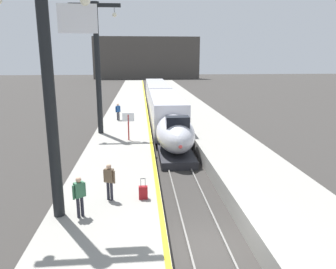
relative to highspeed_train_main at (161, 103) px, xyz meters
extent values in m
plane|color=#33302D|center=(0.00, -27.27, -1.93)|extent=(260.00, 260.00, 0.00)
cube|color=gray|center=(-4.05, -2.52, -1.40)|extent=(4.80, 110.00, 1.05)
cube|color=gray|center=(4.05, -2.52, -1.40)|extent=(4.80, 110.00, 1.05)
cube|color=yellow|center=(-1.77, -2.52, -0.87)|extent=(0.20, 107.80, 0.01)
cube|color=slate|center=(-0.75, 0.23, -1.87)|extent=(0.08, 110.00, 0.12)
cube|color=slate|center=(0.75, 0.23, -1.87)|extent=(0.08, 110.00, 0.12)
ellipsoid|color=silver|center=(0.00, -15.19, -0.10)|extent=(2.78, 6.54, 2.56)
cube|color=#28282D|center=(0.00, -15.51, -1.65)|extent=(2.46, 5.56, 0.55)
cube|color=black|center=(0.00, -16.66, 0.97)|extent=(1.59, 1.00, 0.90)
sphere|color=#F24C4C|center=(0.00, -18.38, -0.25)|extent=(0.28, 0.28, 0.28)
cube|color=silver|center=(0.00, -6.22, 0.15)|extent=(2.90, 14.00, 3.05)
cube|color=black|center=(-1.42, -6.22, 0.70)|extent=(0.04, 11.90, 0.80)
cube|color=black|center=(1.42, -6.22, 0.70)|extent=(0.04, 11.90, 0.80)
cube|color=silver|center=(0.00, -6.22, -1.13)|extent=(2.92, 13.30, 0.24)
cube|color=black|center=(0.00, -10.70, -1.65)|extent=(2.03, 2.20, 0.56)
cube|color=black|center=(0.00, -1.74, -1.65)|extent=(2.03, 2.20, 0.56)
cube|color=silver|center=(0.00, 10.38, 0.15)|extent=(2.90, 18.00, 3.05)
cube|color=black|center=(-1.42, 10.38, 0.70)|extent=(0.04, 15.84, 0.80)
cube|color=black|center=(1.42, 10.38, 0.70)|extent=(0.04, 15.84, 0.80)
cube|color=black|center=(0.00, 4.26, -1.65)|extent=(2.03, 2.20, 0.56)
cube|color=black|center=(0.00, 16.50, -1.65)|extent=(2.03, 2.20, 0.56)
cylinder|color=black|center=(-5.90, -25.99, 3.69)|extent=(0.44, 0.44, 9.15)
sphere|color=#EFEACC|center=(-4.40, -25.99, 7.32)|extent=(0.36, 0.36, 0.36)
cube|color=silver|center=(-4.70, -25.99, 6.72)|extent=(1.40, 0.08, 1.00)
cylinder|color=black|center=(-5.90, -11.26, 4.34)|extent=(0.44, 0.44, 10.43)
cylinder|color=black|center=(-5.90, -11.26, 9.40)|extent=(0.68, 0.68, 0.30)
cube|color=black|center=(-5.90, -11.26, 9.30)|extent=(4.00, 0.24, 0.28)
cylinder|color=black|center=(-7.40, -11.26, 8.95)|extent=(0.03, 0.03, 0.60)
sphere|color=#EFEACC|center=(-7.40, -11.26, 8.60)|extent=(0.36, 0.36, 0.36)
cylinder|color=black|center=(-4.40, -11.26, 8.95)|extent=(0.03, 0.03, 0.60)
sphere|color=#EFEACC|center=(-4.40, -11.26, 8.60)|extent=(0.36, 0.36, 0.36)
cylinder|color=#23232D|center=(-3.89, -24.73, -0.45)|extent=(0.13, 0.13, 0.85)
cylinder|color=#23232D|center=(-4.05, -24.66, -0.45)|extent=(0.13, 0.13, 0.85)
cube|color=brown|center=(-3.97, -24.70, 0.28)|extent=(0.44, 0.35, 0.62)
cylinder|color=brown|center=(-3.75, -24.79, 0.23)|extent=(0.09, 0.09, 0.58)
cylinder|color=brown|center=(-4.19, -24.60, 0.23)|extent=(0.09, 0.09, 0.58)
sphere|color=tan|center=(-3.97, -24.70, 0.70)|extent=(0.22, 0.22, 0.22)
cylinder|color=#23232D|center=(-5.08, -26.25, -0.45)|extent=(0.13, 0.13, 0.85)
cylinder|color=#23232D|center=(-4.94, -26.15, -0.45)|extent=(0.13, 0.13, 0.85)
cube|color=#336647|center=(-5.01, -26.20, 0.28)|extent=(0.44, 0.40, 0.62)
cylinder|color=#336647|center=(-5.20, -26.34, 0.23)|extent=(0.09, 0.09, 0.58)
cylinder|color=#336647|center=(-4.82, -26.06, 0.23)|extent=(0.09, 0.09, 0.58)
sphere|color=tan|center=(-5.01, -26.20, 0.70)|extent=(0.22, 0.22, 0.22)
cylinder|color=#23232D|center=(-4.86, -5.67, -0.45)|extent=(0.13, 0.13, 0.85)
cylinder|color=#23232D|center=(-4.72, -5.57, -0.45)|extent=(0.13, 0.13, 0.85)
cube|color=#1E478C|center=(-4.79, -5.62, 0.28)|extent=(0.44, 0.40, 0.62)
cylinder|color=#1E478C|center=(-4.98, -5.76, 0.23)|extent=(0.09, 0.09, 0.58)
cylinder|color=#1E478C|center=(-4.59, -5.49, 0.23)|extent=(0.09, 0.09, 0.58)
sphere|color=tan|center=(-4.79, -5.62, 0.70)|extent=(0.22, 0.22, 0.22)
cube|color=maroon|center=(-2.48, -24.72, -0.58)|extent=(0.40, 0.22, 0.60)
cylinder|color=#262628|center=(-2.58, -24.72, -0.10)|extent=(0.02, 0.02, 0.36)
cylinder|color=#262628|center=(-2.38, -24.72, -0.10)|extent=(0.02, 0.02, 0.36)
cube|color=#262628|center=(-2.48, -24.72, 0.09)|extent=(0.22, 0.03, 0.02)
cylinder|color=maroon|center=(-3.46, -13.91, 0.12)|extent=(0.10, 0.10, 2.00)
cube|color=white|center=(-3.46, -13.91, 0.92)|extent=(0.90, 0.06, 0.64)
cube|color=#4C4742|center=(0.00, 74.73, 5.07)|extent=(36.00, 2.00, 14.00)
camera|label=1|loc=(-2.54, -38.39, 5.39)|focal=34.67mm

